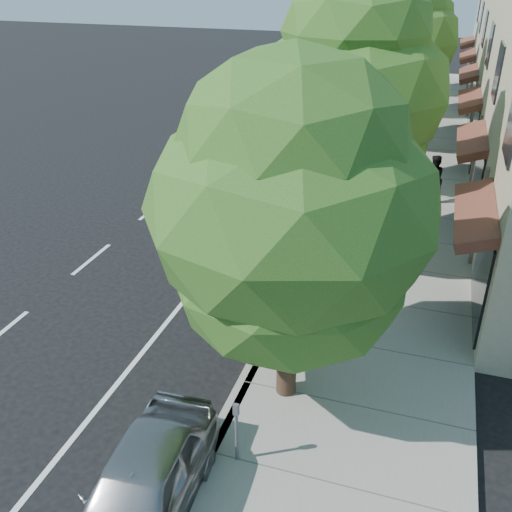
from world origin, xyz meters
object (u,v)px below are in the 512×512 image
at_px(street_tree_0, 291,214).
at_px(cyclist, 237,306).
at_px(street_tree_4, 408,34).
at_px(silver_suv, 275,209).
at_px(street_tree_3, 397,43).
at_px(dark_sedan, 352,137).
at_px(bicycle, 223,311).
at_px(street_tree_2, 380,67).
at_px(street_tree_5, 416,19).
at_px(street_tree_1, 352,96).
at_px(white_pickup, 355,102).
at_px(pedestrian, 433,179).
at_px(dark_suv_far, 348,94).
at_px(near_car_a, 141,490).

xyz_separation_m(street_tree_0, cyclist, (-1.60, 1.55, -3.16)).
bearing_deg(street_tree_4, cyclist, -94.08).
height_order(street_tree_4, silver_suv, street_tree_4).
bearing_deg(street_tree_3, dark_sedan, -133.03).
bearing_deg(bicycle, street_tree_2, 4.51).
height_order(street_tree_3, street_tree_5, street_tree_3).
distance_m(street_tree_1, white_pickup, 17.61).
distance_m(street_tree_1, street_tree_4, 18.01).
xyz_separation_m(street_tree_5, dark_sedan, (-1.40, -13.50, -3.77)).
bearing_deg(street_tree_4, pedestrian, -79.67).
height_order(street_tree_4, dark_suv_far, street_tree_4).
bearing_deg(dark_suv_far, street_tree_5, 55.76).
height_order(silver_suv, pedestrian, pedestrian).
relative_size(cyclist, silver_suv, 0.31).
bearing_deg(bicycle, street_tree_3, 8.67).
height_order(silver_suv, dark_suv_far, dark_suv_far).
xyz_separation_m(street_tree_3, cyclist, (-1.60, -16.45, -3.76)).
bearing_deg(pedestrian, street_tree_3, -111.12).
xyz_separation_m(street_tree_5, dark_suv_far, (-3.10, -4.71, -3.76)).
height_order(street_tree_1, street_tree_4, street_tree_1).
relative_size(dark_sedan, pedestrian, 2.90).
height_order(street_tree_5, dark_suv_far, street_tree_5).
bearing_deg(dark_suv_far, white_pickup, -72.22).
height_order(street_tree_4, white_pickup, street_tree_4).
xyz_separation_m(street_tree_3, street_tree_5, (-0.00, 12.00, -0.09)).
xyz_separation_m(street_tree_4, dark_sedan, (-1.40, -7.50, -3.57)).
xyz_separation_m(street_tree_4, silver_suv, (-2.40, -16.50, -3.57)).
relative_size(cyclist, dark_suv_far, 0.37).
xyz_separation_m(silver_suv, near_car_a, (1.00, -11.00, -0.16)).
xyz_separation_m(dark_suv_far, pedestrian, (5.40, -13.91, 0.17)).
distance_m(street_tree_1, street_tree_5, 24.00).
distance_m(street_tree_0, white_pickup, 23.33).
bearing_deg(street_tree_0, dark_sedan, 94.85).
bearing_deg(street_tree_3, bicycle, -97.21).
bearing_deg(street_tree_0, near_car_a, -111.80).
height_order(street_tree_0, dark_sedan, street_tree_0).
height_order(street_tree_3, cyclist, street_tree_3).
relative_size(street_tree_1, bicycle, 3.86).
bearing_deg(white_pickup, pedestrian, -65.82).
distance_m(street_tree_3, dark_sedan, 4.37).
bearing_deg(cyclist, white_pickup, -4.32).
bearing_deg(near_car_a, street_tree_2, 81.66).
distance_m(street_tree_5, near_car_a, 33.76).
relative_size(dark_sedan, near_car_a, 1.28).
relative_size(street_tree_2, silver_suv, 1.22).
xyz_separation_m(street_tree_2, bicycle, (-2.05, -10.17, -4.10)).
relative_size(street_tree_5, dark_suv_far, 1.51).
bearing_deg(dark_sedan, pedestrian, -56.49).
height_order(street_tree_3, dark_sedan, street_tree_3).
bearing_deg(street_tree_2, bicycle, -101.38).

